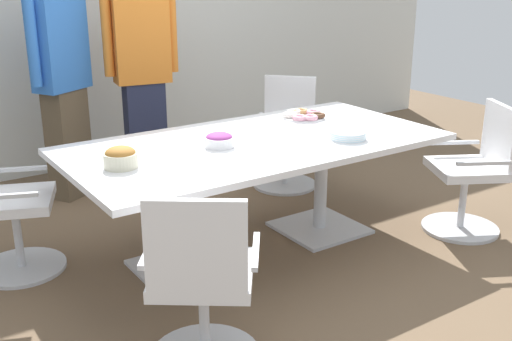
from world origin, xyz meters
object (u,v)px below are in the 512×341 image
(office_chair_0, at_px, (286,138))
(person_standing_1, at_px, (142,71))
(conference_table, at_px, (256,159))
(snack_bowl_candy_mix, at_px, (219,140))
(person_standing_0, at_px, (62,78))
(plate_stack, at_px, (348,135))
(snack_bowl_pretzels, at_px, (121,157))
(office_chair_3, at_px, (473,176))
(office_chair_1, at_px, (5,210))
(donut_platter, at_px, (304,115))
(office_chair_2, at_px, (202,290))

(office_chair_0, height_order, person_standing_1, person_standing_1)
(conference_table, height_order, snack_bowl_candy_mix, snack_bowl_candy_mix)
(person_standing_0, distance_m, plate_stack, 2.32)
(conference_table, distance_m, snack_bowl_pretzels, 0.94)
(office_chair_3, bearing_deg, office_chair_1, 96.23)
(conference_table, height_order, person_standing_1, person_standing_1)
(person_standing_1, bearing_deg, office_chair_0, 156.81)
(office_chair_3, height_order, person_standing_1, person_standing_1)
(office_chair_1, distance_m, person_standing_1, 1.78)
(donut_platter, bearing_deg, plate_stack, -100.93)
(office_chair_3, relative_size, plate_stack, 3.93)
(person_standing_1, bearing_deg, conference_table, 102.01)
(person_standing_0, bearing_deg, snack_bowl_candy_mix, 74.20)
(conference_table, xyz_separation_m, donut_platter, (0.62, 0.30, 0.15))
(snack_bowl_pretzels, bearing_deg, office_chair_3, -13.52)
(office_chair_3, bearing_deg, plate_stack, 100.89)
(office_chair_2, bearing_deg, person_standing_0, 120.61)
(snack_bowl_pretzels, height_order, donut_platter, snack_bowl_pretzels)
(office_chair_2, relative_size, snack_bowl_pretzels, 4.79)
(office_chair_0, distance_m, person_standing_0, 1.88)
(person_standing_1, bearing_deg, snack_bowl_candy_mix, 92.33)
(snack_bowl_candy_mix, bearing_deg, person_standing_0, 104.40)
(office_chair_1, height_order, plate_stack, office_chair_1)
(person_standing_1, distance_m, plate_stack, 1.96)
(snack_bowl_candy_mix, xyz_separation_m, snack_bowl_pretzels, (-0.66, -0.04, 0.01))
(snack_bowl_pretzels, height_order, plate_stack, snack_bowl_pretzels)
(conference_table, height_order, office_chair_2, office_chair_2)
(plate_stack, bearing_deg, office_chair_2, -156.27)
(office_chair_1, height_order, person_standing_0, person_standing_0)
(office_chair_1, relative_size, person_standing_0, 0.49)
(office_chair_3, relative_size, snack_bowl_pretzels, 4.79)
(snack_bowl_candy_mix, bearing_deg, office_chair_0, 37.21)
(donut_platter, bearing_deg, snack_bowl_candy_mix, -161.87)
(person_standing_0, bearing_deg, plate_stack, 91.06)
(person_standing_0, bearing_deg, office_chair_3, 102.93)
(office_chair_3, bearing_deg, snack_bowl_candy_mix, 98.93)
(snack_bowl_pretzels, relative_size, plate_stack, 0.82)
(conference_table, distance_m, office_chair_1, 1.57)
(snack_bowl_candy_mix, xyz_separation_m, plate_stack, (0.77, -0.31, -0.02))
(person_standing_0, height_order, snack_bowl_candy_mix, person_standing_0)
(office_chair_3, distance_m, snack_bowl_candy_mix, 1.84)
(snack_bowl_candy_mix, bearing_deg, snack_bowl_pretzels, -176.46)
(office_chair_2, distance_m, donut_platter, 2.01)
(office_chair_2, distance_m, office_chair_3, 2.38)
(person_standing_1, relative_size, snack_bowl_candy_mix, 10.11)
(office_chair_0, relative_size, plate_stack, 3.93)
(person_standing_0, xyz_separation_m, snack_bowl_candy_mix, (0.43, -1.66, -0.18))
(conference_table, bearing_deg, office_chair_0, 44.65)
(plate_stack, bearing_deg, donut_platter, 79.07)
(snack_bowl_pretzels, relative_size, donut_platter, 0.61)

